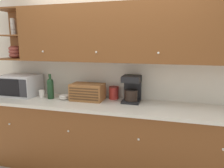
# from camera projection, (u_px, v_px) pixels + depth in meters

# --- Properties ---
(ground_plane) EXTENTS (24.00, 24.00, 0.00)m
(ground_plane) POSITION_uv_depth(u_px,v_px,m) (116.00, 158.00, 3.24)
(ground_plane) COLOR slate
(wall_back) EXTENTS (5.79, 0.06, 2.60)m
(wall_back) POSITION_uv_depth(u_px,v_px,m) (117.00, 71.00, 3.03)
(wall_back) COLOR silver
(wall_back) RESTS_ON ground_plane
(counter_unit) EXTENTS (3.41, 0.68, 0.93)m
(counter_unit) POSITION_uv_depth(u_px,v_px,m) (110.00, 137.00, 2.85)
(counter_unit) COLOR brown
(counter_unit) RESTS_ON ground_plane
(backsplash_panel) EXTENTS (3.39, 0.01, 0.52)m
(backsplash_panel) POSITION_uv_depth(u_px,v_px,m) (116.00, 79.00, 3.02)
(backsplash_panel) COLOR silver
(backsplash_panel) RESTS_ON counter_unit
(upper_cabinets) EXTENTS (3.39, 0.38, 0.71)m
(upper_cabinets) POSITION_uv_depth(u_px,v_px,m) (126.00, 33.00, 2.70)
(upper_cabinets) COLOR brown
(upper_cabinets) RESTS_ON backsplash_panel
(microwave) EXTENTS (0.51, 0.40, 0.30)m
(microwave) POSITION_uv_depth(u_px,v_px,m) (21.00, 85.00, 3.17)
(microwave) COLOR silver
(microwave) RESTS_ON counter_unit
(mug) EXTENTS (0.09, 0.08, 0.11)m
(mug) POSITION_uv_depth(u_px,v_px,m) (42.00, 94.00, 3.07)
(mug) COLOR silver
(mug) RESTS_ON counter_unit
(wine_bottle) EXTENTS (0.09, 0.09, 0.34)m
(wine_bottle) POSITION_uv_depth(u_px,v_px,m) (50.00, 88.00, 2.98)
(wine_bottle) COLOR #19381E
(wine_bottle) RESTS_ON counter_unit
(bowl_stack_on_counter) EXTENTS (0.15, 0.15, 0.07)m
(bowl_stack_on_counter) POSITION_uv_depth(u_px,v_px,m) (64.00, 97.00, 2.96)
(bowl_stack_on_counter) COLOR silver
(bowl_stack_on_counter) RESTS_ON counter_unit
(bread_box) EXTENTS (0.43, 0.27, 0.22)m
(bread_box) POSITION_uv_depth(u_px,v_px,m) (87.00, 92.00, 2.91)
(bread_box) COLOR #996033
(bread_box) RESTS_ON counter_unit
(storage_canister) EXTENTS (0.14, 0.14, 0.17)m
(storage_canister) POSITION_uv_depth(u_px,v_px,m) (114.00, 93.00, 2.97)
(storage_canister) COLOR #B22D28
(storage_canister) RESTS_ON counter_unit
(coffee_maker) EXTENTS (0.22, 0.24, 0.35)m
(coffee_maker) POSITION_uv_depth(u_px,v_px,m) (132.00, 89.00, 2.80)
(coffee_maker) COLOR black
(coffee_maker) RESTS_ON counter_unit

